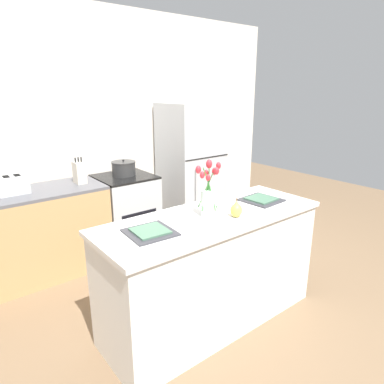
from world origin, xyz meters
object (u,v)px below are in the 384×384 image
(refrigerator, at_px, (191,169))
(plate_setting_left, at_px, (150,232))
(knife_block, at_px, (79,173))
(cooking_pot, at_px, (124,168))
(stove_range, at_px, (127,213))
(toaster, at_px, (13,185))
(plate_setting_right, at_px, (261,199))
(flower_vase, at_px, (209,197))
(pear_figurine, at_px, (236,209))

(refrigerator, relative_size, plate_setting_left, 5.23)
(knife_block, bearing_deg, cooking_pot, 2.43)
(stove_range, height_order, toaster, toaster)
(plate_setting_right, bearing_deg, flower_vase, -179.88)
(refrigerator, distance_m, knife_block, 1.46)
(refrigerator, bearing_deg, plate_setting_right, -107.46)
(plate_setting_right, height_order, toaster, toaster)
(refrigerator, bearing_deg, toaster, 179.42)
(plate_setting_right, xyz_separation_m, cooking_pot, (-0.44, 1.63, 0.04))
(toaster, bearing_deg, pear_figurine, -57.14)
(toaster, height_order, cooking_pot, cooking_pot)
(flower_vase, xyz_separation_m, knife_block, (-0.36, 1.60, -0.07))
(refrigerator, xyz_separation_m, cooking_pot, (-0.94, 0.03, 0.14))
(refrigerator, relative_size, pear_figurine, 11.45)
(flower_vase, xyz_separation_m, plate_setting_right, (0.59, 0.00, -0.14))
(flower_vase, distance_m, cooking_pot, 1.64)
(stove_range, height_order, plate_setting_left, plate_setting_left)
(toaster, distance_m, cooking_pot, 1.14)
(refrigerator, xyz_separation_m, plate_setting_right, (-0.50, -1.60, 0.10))
(pear_figurine, bearing_deg, plate_setting_right, 17.72)
(stove_range, bearing_deg, pear_figurine, -89.71)
(refrigerator, distance_m, plate_setting_left, 2.26)
(cooking_pot, xyz_separation_m, knife_block, (-0.51, -0.02, 0.03))
(stove_range, xyz_separation_m, cooking_pot, (0.01, 0.03, 0.52))
(stove_range, distance_m, toaster, 1.25)
(refrigerator, bearing_deg, flower_vase, -124.33)
(knife_block, bearing_deg, stove_range, -0.87)
(stove_range, xyz_separation_m, flower_vase, (-0.14, -1.60, 0.62))
(refrigerator, height_order, flower_vase, refrigerator)
(pear_figurine, relative_size, cooking_pot, 0.54)
(refrigerator, height_order, knife_block, refrigerator)
(flower_vase, height_order, plate_setting_left, flower_vase)
(pear_figurine, xyz_separation_m, toaster, (-1.14, 1.76, -0.00))
(flower_vase, distance_m, pear_figurine, 0.22)
(refrigerator, xyz_separation_m, pear_figurine, (-0.94, -1.74, 0.14))
(toaster, relative_size, cooking_pot, 1.04)
(flower_vase, xyz_separation_m, pear_figurine, (0.15, -0.14, -0.09))
(flower_vase, height_order, toaster, flower_vase)
(flower_vase, height_order, cooking_pot, flower_vase)
(pear_figurine, xyz_separation_m, cooking_pot, (0.00, 1.77, -0.01))
(cooking_pot, bearing_deg, plate_setting_right, -74.97)
(cooking_pot, height_order, knife_block, knife_block)
(refrigerator, distance_m, cooking_pot, 0.95)
(knife_block, bearing_deg, flower_vase, -77.37)
(pear_figurine, xyz_separation_m, plate_setting_right, (0.44, 0.14, -0.05))
(plate_setting_left, bearing_deg, cooking_pot, 67.93)
(plate_setting_left, bearing_deg, knife_block, 84.76)
(pear_figurine, bearing_deg, flower_vase, 137.17)
(flower_vase, relative_size, cooking_pot, 1.56)
(knife_block, bearing_deg, plate_setting_left, -95.24)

